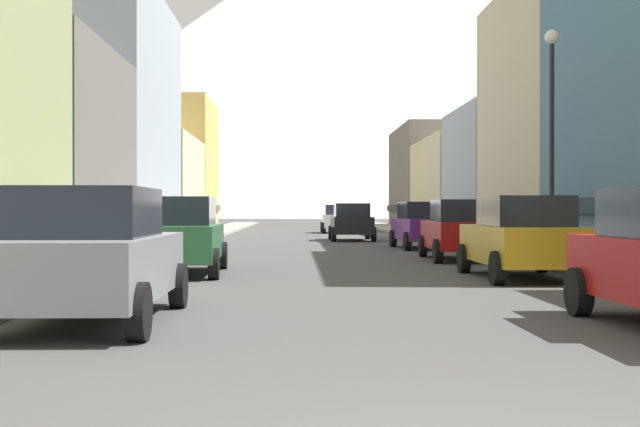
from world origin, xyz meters
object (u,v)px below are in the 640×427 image
Objects in this scene: car_left_0 at (90,255)px; car_right_3 at (423,225)px; car_left_1 at (178,235)px; car_driving_0 at (351,222)px; pedestrian_1 at (133,229)px; car_driving_1 at (338,219)px; car_right_2 at (461,230)px; streetlamp_right at (552,110)px; pedestrian_0 at (132,226)px; car_right_1 at (522,237)px.

car_right_3 is at bearing 70.16° from car_left_0.
car_driving_0 is at bearing 75.59° from car_left_1.
pedestrian_1 is (-2.45, 15.88, -0.02)m from car_left_0.
car_right_3 is 21.60m from car_driving_1.
car_right_2 and car_right_3 have the same top height.
car_left_0 is 29.91m from car_driving_0.
pedestrian_1 is 13.40m from streetlamp_right.
streetlamp_right is at bearing -67.44° from car_right_2.
car_right_3 is at bearing -84.16° from car_driving_1.
pedestrian_0 reaches higher than car_left_1.
car_right_1 is at bearing -89.99° from car_right_3.
car_right_2 is 0.99× the size of car_right_3.
car_left_0 is 22.38m from car_right_3.
car_left_1 is 14.74m from car_right_3.
car_driving_0 and car_driving_1 have the same top height.
streetlamp_right is (3.75, -19.48, 3.09)m from car_driving_0.
car_right_2 is 7.38m from car_right_3.
car_left_1 and car_right_1 have the same top height.
pedestrian_1 is (-10.05, 2.20, -0.02)m from car_right_2.
car_driving_0 is at bearing 95.60° from car_right_1.
car_left_0 is 16.06m from pedestrian_1.
car_right_2 is 2.54× the size of pedestrian_0.
car_left_0 is 0.99× the size of car_right_2.
car_left_1 and car_right_2 have the same top height.
car_right_3 is 1.02× the size of car_driving_0.
pedestrian_1 is at bearing 108.19° from car_left_1.
car_driving_1 is at bearing 82.77° from car_left_0.
car_driving_0 is at bearing -90.00° from car_driving_1.
car_left_1 and car_driving_1 have the same top height.
pedestrian_0 is (-2.45, 7.23, 0.06)m from car_left_1.
car_driving_0 is 15.65m from pedestrian_1.
car_driving_1 is 2.78× the size of pedestrian_1.
car_driving_0 is 13.12m from car_driving_1.
pedestrian_1 is (-2.45, 7.46, -0.02)m from car_left_1.
streetlamp_right is (9.15, 9.94, 3.09)m from car_left_0.
car_left_0 is at bearing -81.23° from pedestrian_1.
car_right_1 is 2.51× the size of pedestrian_0.
car_driving_0 is 15.85m from pedestrian_0.
car_right_2 is at bearing 90.01° from car_right_1.
streetlamp_right is at bearing -82.05° from car_right_3.
car_right_3 is (7.60, 12.64, 0.00)m from car_left_1.
car_driving_0 reaches higher than pedestrian_1.
car_left_0 is 2.78× the size of pedestrian_1.
car_left_1 is 7.74m from car_right_1.
car_right_2 is 15.90m from car_driving_0.
pedestrian_0 reaches higher than pedestrian_1.
car_driving_1 reaches higher than pedestrian_1.
pedestrian_0 is at bearing 108.72° from car_left_1.
car_right_3 is 1.02× the size of car_driving_1.
pedestrian_1 is at bearing 152.89° from streetlamp_right.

